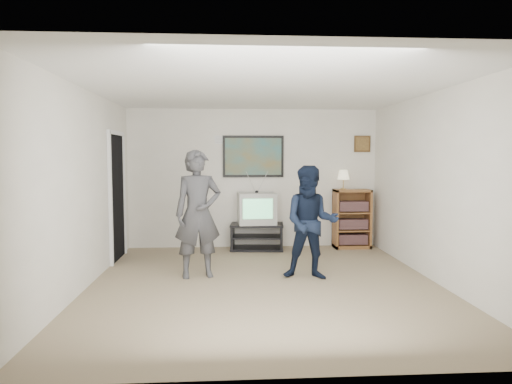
{
  "coord_description": "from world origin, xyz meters",
  "views": [
    {
      "loc": [
        -0.48,
        -5.76,
        1.65
      ],
      "look_at": [
        -0.07,
        0.65,
        1.15
      ],
      "focal_mm": 32.0,
      "sensor_mm": 36.0,
      "label": 1
    }
  ],
  "objects": [
    {
      "name": "doorway",
      "position": [
        -2.23,
        1.6,
        1.0
      ],
      "size": [
        0.03,
        0.85,
        2.0
      ],
      "primitive_type": "cube",
      "color": "black",
      "rests_on": "room_shell"
    },
    {
      "name": "air_vent",
      "position": [
        -0.55,
        2.48,
        1.95
      ],
      "size": [
        0.28,
        0.02,
        0.14
      ],
      "primitive_type": "cube",
      "color": "white",
      "rests_on": "room_shell"
    },
    {
      "name": "media_stand",
      "position": [
        0.05,
        2.23,
        0.23
      ],
      "size": [
        0.97,
        0.6,
        0.46
      ],
      "rotation": [
        0.0,
        0.0,
        -0.1
      ],
      "color": "black",
      "rests_on": "room_shell"
    },
    {
      "name": "controller_right",
      "position": [
        0.69,
        0.49,
        1.11
      ],
      "size": [
        0.05,
        0.13,
        0.04
      ],
      "primitive_type": "cube",
      "rotation": [
        0.0,
        0.0,
        -0.11
      ],
      "color": "white",
      "rests_on": "person_short"
    },
    {
      "name": "poster",
      "position": [
        0.0,
        2.48,
        1.65
      ],
      "size": [
        1.1,
        0.03,
        0.75
      ],
      "primitive_type": "cube",
      "color": "black",
      "rests_on": "room_shell"
    },
    {
      "name": "bookshelf",
      "position": [
        1.77,
        2.28,
        0.53
      ],
      "size": [
        0.64,
        0.37,
        1.06
      ],
      "primitive_type": null,
      "color": "brown",
      "rests_on": "room_shell"
    },
    {
      "name": "crt_television",
      "position": [
        0.05,
        2.23,
        0.74
      ],
      "size": [
        0.68,
        0.58,
        0.55
      ],
      "primitive_type": null,
      "rotation": [
        0.0,
        0.0,
        0.05
      ],
      "color": "#AAABA5",
      "rests_on": "media_stand"
    },
    {
      "name": "room_shell",
      "position": [
        0.0,
        0.35,
        1.25
      ],
      "size": [
        4.51,
        5.0,
        2.51
      ],
      "color": "#716448",
      "rests_on": "ground"
    },
    {
      "name": "person_tall",
      "position": [
        -0.87,
        0.45,
        0.87
      ],
      "size": [
        0.71,
        0.55,
        1.74
      ],
      "primitive_type": "imported",
      "rotation": [
        0.0,
        0.0,
        0.22
      ],
      "color": "#38383B",
      "rests_on": "room_shell"
    },
    {
      "name": "controller_left",
      "position": [
        -0.87,
        0.66,
        1.29
      ],
      "size": [
        0.05,
        0.12,
        0.03
      ],
      "primitive_type": "cube",
      "rotation": [
        0.0,
        0.0,
        -0.09
      ],
      "color": "white",
      "rests_on": "person_tall"
    },
    {
      "name": "table_lamp",
      "position": [
        1.61,
        2.31,
        1.23
      ],
      "size": [
        0.22,
        0.22,
        0.35
      ],
      "primitive_type": null,
      "color": "beige",
      "rests_on": "bookshelf"
    },
    {
      "name": "small_picture",
      "position": [
        2.0,
        2.48,
        1.88
      ],
      "size": [
        0.3,
        0.03,
        0.3
      ],
      "primitive_type": "cube",
      "color": "#4B3518",
      "rests_on": "room_shell"
    },
    {
      "name": "person_short",
      "position": [
        0.65,
        0.25,
        0.77
      ],
      "size": [
        0.84,
        0.71,
        1.53
      ],
      "primitive_type": "imported",
      "rotation": [
        0.0,
        0.0,
        -0.18
      ],
      "color": "black",
      "rests_on": "room_shell"
    }
  ]
}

